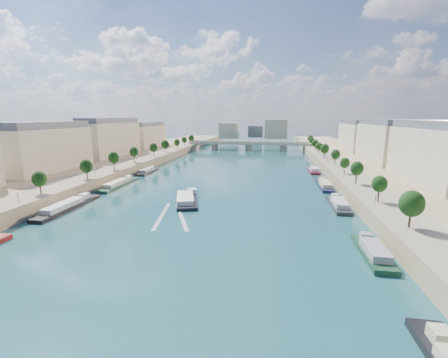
% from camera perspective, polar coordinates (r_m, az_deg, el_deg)
% --- Properties ---
extents(ground, '(700.00, 700.00, 0.00)m').
position_cam_1_polar(ground, '(150.21, 0.54, 0.03)').
color(ground, '#0D343A').
rests_on(ground, ground).
extents(quay_left, '(44.00, 520.00, 5.00)m').
position_cam_1_polar(quay_left, '(175.62, -23.37, 1.61)').
color(quay_left, '#9E8460').
rests_on(quay_left, ground).
extents(quay_right, '(44.00, 520.00, 5.00)m').
position_cam_1_polar(quay_right, '(156.06, 27.66, 0.04)').
color(quay_right, '#9E8460').
rests_on(quay_right, ground).
extents(pave_left, '(14.00, 520.00, 0.10)m').
position_cam_1_polar(pave_left, '(167.61, -19.11, 2.37)').
color(pave_left, gray).
rests_on(pave_left, quay_left).
extents(pave_right, '(14.00, 520.00, 0.10)m').
position_cam_1_polar(pave_right, '(151.52, 22.37, 1.17)').
color(pave_right, gray).
rests_on(pave_right, quay_right).
extents(trees_left, '(4.80, 268.80, 8.26)m').
position_cam_1_polar(trees_left, '(167.67, -18.31, 4.30)').
color(trees_left, '#382B1E').
rests_on(trees_left, ground).
extents(trees_right, '(4.80, 268.80, 8.26)m').
position_cam_1_polar(trees_right, '(159.93, 21.04, 3.77)').
color(trees_right, '#382B1E').
rests_on(trees_right, ground).
extents(lamps_left, '(0.36, 200.36, 4.28)m').
position_cam_1_polar(lamps_left, '(156.39, -19.45, 2.72)').
color(lamps_left, black).
rests_on(lamps_left, ground).
extents(lamps_right, '(0.36, 200.36, 4.28)m').
position_cam_1_polar(lamps_right, '(154.96, 20.42, 2.57)').
color(lamps_right, black).
rests_on(lamps_right, ground).
extents(buildings_left, '(16.00, 226.00, 23.20)m').
position_cam_1_polar(buildings_left, '(191.06, -25.09, 6.45)').
color(buildings_left, '#C3B196').
rests_on(buildings_left, ground).
extents(buildings_right, '(16.00, 226.00, 23.20)m').
position_cam_1_polar(buildings_right, '(169.84, 31.05, 5.32)').
color(buildings_right, '#C3B196').
rests_on(buildings_right, ground).
extents(skyline, '(79.00, 42.00, 22.00)m').
position_cam_1_polar(skyline, '(365.66, 6.41, 9.27)').
color(skyline, '#C3B196').
rests_on(skyline, ground).
extents(bridge, '(112.00, 12.00, 8.15)m').
position_cam_1_polar(bridge, '(280.01, 4.74, 6.56)').
color(bridge, '#C1B79E').
rests_on(bridge, ground).
extents(tour_barge, '(13.98, 25.65, 3.56)m').
position_cam_1_polar(tour_barge, '(111.41, -7.16, -3.82)').
color(tour_barge, black).
rests_on(tour_barge, ground).
extents(wake, '(15.12, 25.81, 0.04)m').
position_cam_1_polar(wake, '(96.51, -9.96, -6.93)').
color(wake, silver).
rests_on(wake, ground).
extents(moored_barges_left, '(5.00, 150.10, 3.60)m').
position_cam_1_polar(moored_barges_left, '(114.39, -27.69, -4.73)').
color(moored_barges_left, '#1D2540').
rests_on(moored_barges_left, ground).
extents(moored_barges_right, '(5.00, 159.26, 3.60)m').
position_cam_1_polar(moored_barges_right, '(107.09, 21.43, -5.24)').
color(moored_barges_right, black).
rests_on(moored_barges_right, ground).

